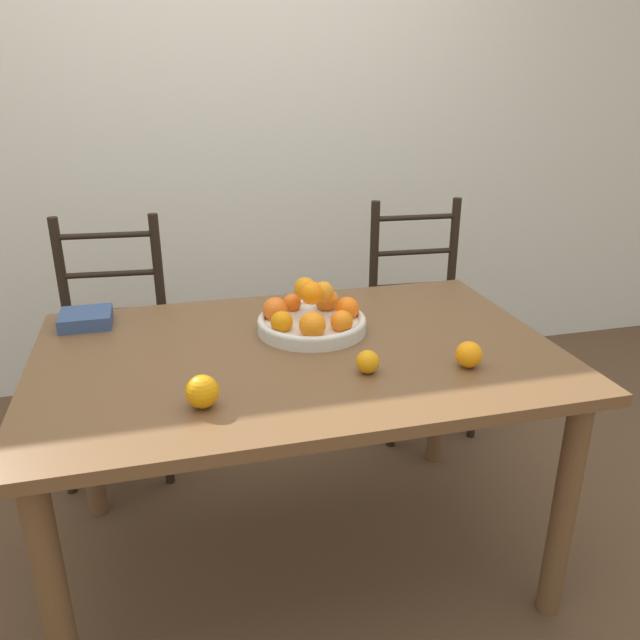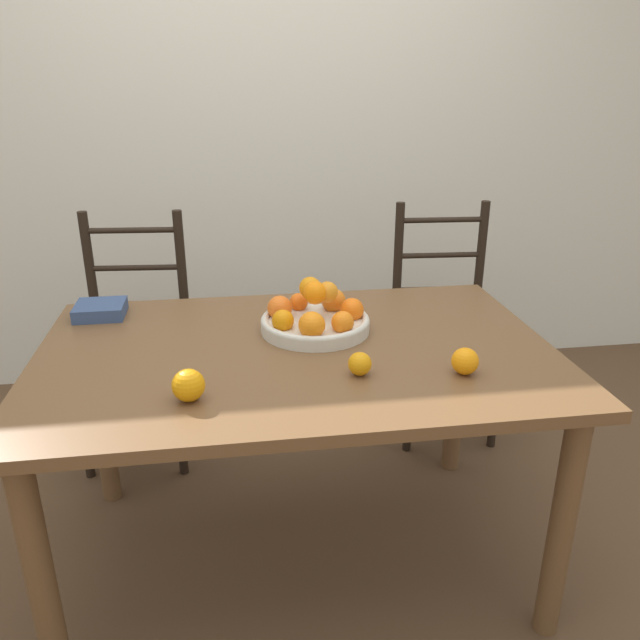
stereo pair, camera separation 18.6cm
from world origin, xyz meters
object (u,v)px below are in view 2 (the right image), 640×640
orange_loose_0 (360,364)px  book_stack (100,310)px  fruit_bowl (315,317)px  chair_right (443,330)px  orange_loose_2 (188,385)px  chair_left (137,348)px  orange_loose_1 (465,361)px

orange_loose_0 → book_stack: orange_loose_0 is taller
fruit_bowl → chair_right: (0.67, 0.65, -0.35)m
orange_loose_0 → chair_right: (0.59, 0.98, -0.34)m
orange_loose_2 → chair_right: bearing=45.3°
orange_loose_0 → chair_left: bearing=127.0°
orange_loose_1 → chair_left: size_ratio=0.07×
orange_loose_1 → book_stack: 1.22m
chair_right → orange_loose_2: bearing=-131.0°
fruit_bowl → orange_loose_0: fruit_bowl is taller
book_stack → orange_loose_1: bearing=-29.5°
orange_loose_2 → chair_right: chair_right is taller
orange_loose_1 → chair_left: chair_left is taller
orange_loose_0 → chair_left: 1.27m
fruit_bowl → orange_loose_2: 0.56m
chair_left → orange_loose_2: bearing=-70.0°
orange_loose_0 → orange_loose_1: size_ratio=0.87×
chair_right → fruit_bowl: bearing=-132.2°
orange_loose_0 → orange_loose_2: bearing=-170.3°
orange_loose_2 → chair_left: 1.15m
fruit_bowl → book_stack: (-0.70, 0.23, -0.02)m
chair_left → orange_loose_1: bearing=-40.0°
orange_loose_1 → orange_loose_0: bearing=172.8°
fruit_bowl → chair_right: 0.99m
orange_loose_2 → chair_right: 1.53m
chair_left → orange_loose_0: bearing=-48.2°
orange_loose_0 → book_stack: (-0.77, 0.56, -0.01)m
fruit_bowl → orange_loose_0: 0.34m
orange_loose_0 → orange_loose_2: orange_loose_2 is taller
fruit_bowl → book_stack: fruit_bowl is taller
orange_loose_1 → book_stack: (-1.06, 0.60, -0.02)m
orange_loose_1 → chair_right: chair_right is taller
book_stack → fruit_bowl: bearing=-18.4°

